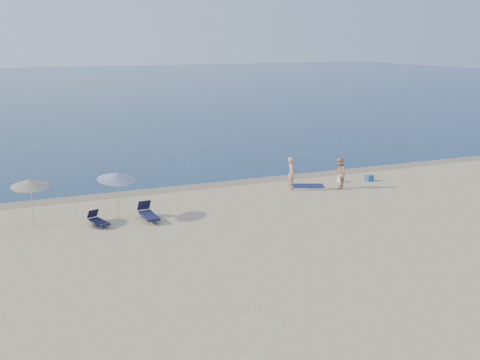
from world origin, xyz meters
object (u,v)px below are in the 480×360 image
at_px(umbrella_near, 116,177).
at_px(person_left, 291,173).
at_px(blue_cooler, 369,178).
at_px(person_right, 340,173).

bearing_deg(umbrella_near, person_left, -7.99).
relative_size(person_left, umbrella_near, 0.80).
bearing_deg(umbrella_near, blue_cooler, -10.64).
xyz_separation_m(person_right, umbrella_near, (-13.08, -0.73, 1.15)).
bearing_deg(person_left, person_right, -86.99).
distance_m(blue_cooler, umbrella_near, 15.93).
height_order(person_left, umbrella_near, umbrella_near).
relative_size(person_right, blue_cooler, 3.60).
xyz_separation_m(blue_cooler, umbrella_near, (-15.74, -1.54, 1.86)).
distance_m(person_left, person_right, 2.85).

